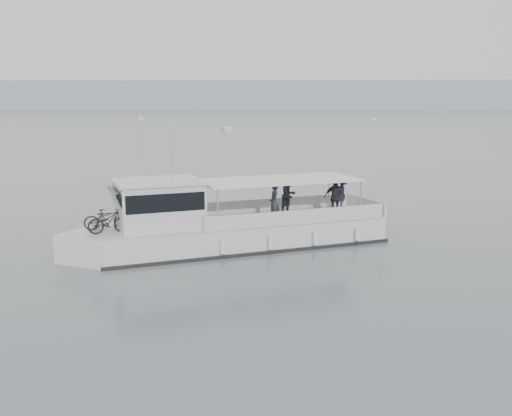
{
  "coord_description": "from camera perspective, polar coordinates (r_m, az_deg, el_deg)",
  "views": [
    {
      "loc": [
        5.72,
        -26.65,
        5.78
      ],
      "look_at": [
        5.35,
        -3.72,
        1.6
      ],
      "focal_mm": 40.0,
      "sensor_mm": 36.0,
      "label": 1
    }
  ],
  "objects": [
    {
      "name": "ground",
      "position": [
        27.86,
        -10.94,
        -1.83
      ],
      "size": [
        1400.0,
        1400.0,
        0.0
      ],
      "primitive_type": "plane",
      "color": "#525D60",
      "rests_on": "ground"
    },
    {
      "name": "headland",
      "position": [
        586.73,
        0.38,
        11.14
      ],
      "size": [
        1400.0,
        90.0,
        28.0
      ],
      "primitive_type": "cube",
      "color": "#939EA8",
      "rests_on": "ground"
    },
    {
      "name": "tour_boat",
      "position": [
        23.09,
        -3.94,
        -1.85
      ],
      "size": [
        12.99,
        7.53,
        5.61
      ],
      "rotation": [
        0.0,
        0.0,
        0.39
      ],
      "color": "silver",
      "rests_on": "ground"
    },
    {
      "name": "moored_fleet",
      "position": [
        216.94,
        10.8,
        8.73
      ],
      "size": [
        327.42,
        360.4,
        8.72
      ],
      "color": "silver",
      "rests_on": "ground"
    }
  ]
}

